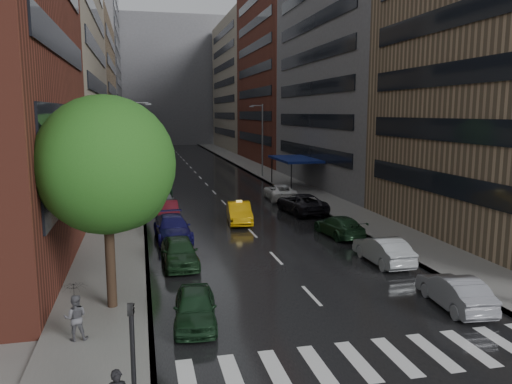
% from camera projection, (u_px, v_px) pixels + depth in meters
% --- Properties ---
extents(ground, '(220.00, 220.00, 0.00)m').
position_uv_depth(ground, '(348.00, 334.00, 18.47)').
color(ground, gray).
rests_on(ground, ground).
extents(road, '(14.00, 140.00, 0.01)m').
position_uv_depth(road, '(197.00, 174.00, 66.56)').
color(road, black).
rests_on(road, ground).
extents(sidewalk_left, '(4.00, 140.00, 0.15)m').
position_uv_depth(sidewalk_left, '(127.00, 175.00, 64.53)').
color(sidewalk_left, gray).
rests_on(sidewalk_left, ground).
extents(sidewalk_right, '(4.00, 140.00, 0.15)m').
position_uv_depth(sidewalk_right, '(262.00, 172.00, 68.56)').
color(sidewalk_right, gray).
rests_on(sidewalk_right, ground).
extents(crosswalk, '(13.15, 2.80, 0.01)m').
position_uv_depth(crosswalk, '(377.00, 359.00, 16.58)').
color(crosswalk, silver).
rests_on(crosswalk, ground).
extents(buildings_left, '(8.00, 108.00, 38.00)m').
position_uv_depth(buildings_left, '(79.00, 55.00, 69.13)').
color(buildings_left, maroon).
rests_on(buildings_left, ground).
extents(buildings_right, '(8.05, 109.10, 36.00)m').
position_uv_depth(buildings_right, '(291.00, 65.00, 73.98)').
color(buildings_right, '#937A5B').
rests_on(buildings_right, ground).
extents(building_far, '(40.00, 14.00, 32.00)m').
position_uv_depth(building_far, '(166.00, 82.00, 129.43)').
color(building_far, slate).
rests_on(building_far, ground).
extents(tree_near, '(5.54, 5.54, 8.83)m').
position_uv_depth(tree_near, '(106.00, 165.00, 19.81)').
color(tree_near, '#382619').
rests_on(tree_near, ground).
extents(tree_mid, '(5.05, 5.05, 8.05)m').
position_uv_depth(tree_mid, '(120.00, 150.00, 34.89)').
color(tree_mid, '#382619').
rests_on(tree_mid, ground).
extents(tree_far, '(4.74, 4.74, 7.56)m').
position_uv_depth(tree_far, '(126.00, 143.00, 48.66)').
color(tree_far, '#382619').
rests_on(tree_far, ground).
extents(taxi, '(2.11, 4.84, 1.55)m').
position_uv_depth(taxi, '(239.00, 213.00, 36.93)').
color(taxi, '#EEAA0C').
rests_on(taxi, ground).
extents(parked_cars_left, '(2.42, 36.29, 1.59)m').
position_uv_depth(parked_cars_left, '(169.00, 215.00, 36.09)').
color(parked_cars_left, '#17321D').
rests_on(parked_cars_left, ground).
extents(parked_cars_right, '(3.21, 31.82, 1.60)m').
position_uv_depth(parked_cars_right, '(319.00, 214.00, 36.67)').
color(parked_cars_right, gray).
rests_on(parked_cars_right, ground).
extents(ped_black_umbrella, '(0.96, 0.98, 2.09)m').
position_uv_depth(ped_black_umbrella, '(75.00, 306.00, 17.48)').
color(ped_black_umbrella, '#55545A').
rests_on(ped_black_umbrella, sidewalk_left).
extents(traffic_light, '(0.18, 0.15, 3.45)m').
position_uv_depth(traffic_light, '(133.00, 357.00, 12.14)').
color(traffic_light, black).
rests_on(traffic_light, sidewalk_left).
extents(street_lamp_left, '(1.74, 0.22, 9.00)m').
position_uv_depth(street_lamp_left, '(135.00, 149.00, 44.82)').
color(street_lamp_left, gray).
rests_on(street_lamp_left, sidewalk_left).
extents(street_lamp_right, '(1.74, 0.22, 9.00)m').
position_uv_depth(street_lamp_right, '(262.00, 138.00, 62.70)').
color(street_lamp_right, gray).
rests_on(street_lamp_right, sidewalk_right).
extents(awning, '(4.00, 8.00, 3.12)m').
position_uv_depth(awning, '(295.00, 159.00, 53.64)').
color(awning, navy).
rests_on(awning, sidewalk_right).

